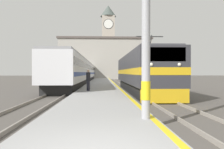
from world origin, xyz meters
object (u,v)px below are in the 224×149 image
(locomotive_train, at_px, (140,72))
(person_on_platform, at_px, (88,80))
(passenger_train, at_px, (83,72))
(clock_tower, at_px, (108,39))

(locomotive_train, distance_m, person_on_platform, 5.33)
(passenger_train, xyz_separation_m, person_on_platform, (2.41, -21.86, -0.76))
(person_on_platform, bearing_deg, clock_tower, 86.65)
(passenger_train, xyz_separation_m, clock_tower, (5.41, 29.26, 10.29))
(clock_tower, bearing_deg, person_on_platform, -93.35)
(locomotive_train, xyz_separation_m, clock_tower, (-1.69, 48.65, 10.47))
(passenger_train, height_order, clock_tower, clock_tower)
(locomotive_train, height_order, clock_tower, clock_tower)
(passenger_train, distance_m, clock_tower, 31.49)
(passenger_train, relative_size, person_on_platform, 27.74)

